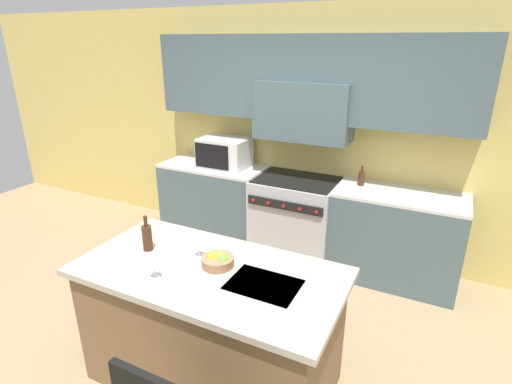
{
  "coord_description": "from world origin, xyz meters",
  "views": [
    {
      "loc": [
        1.41,
        -1.93,
        2.35
      ],
      "look_at": [
        0.06,
        0.79,
        1.18
      ],
      "focal_mm": 28.0,
      "sensor_mm": 36.0,
      "label": 1
    }
  ],
  "objects_px": {
    "wine_glass_far": "(199,241)",
    "wine_bottle": "(147,237)",
    "oil_bottle_on_counter": "(361,178)",
    "fruit_bowl": "(218,260)",
    "range_stove": "(295,219)",
    "wine_glass_near": "(153,261)",
    "microwave": "(224,153)"
  },
  "relations": [
    {
      "from": "wine_bottle",
      "to": "fruit_bowl",
      "type": "height_order",
      "value": "wine_bottle"
    },
    {
      "from": "range_stove",
      "to": "wine_glass_near",
      "type": "bearing_deg",
      "value": -93.35
    },
    {
      "from": "fruit_bowl",
      "to": "wine_glass_far",
      "type": "bearing_deg",
      "value": 165.47
    },
    {
      "from": "microwave",
      "to": "oil_bottle_on_counter",
      "type": "height_order",
      "value": "microwave"
    },
    {
      "from": "range_stove",
      "to": "wine_glass_near",
      "type": "distance_m",
      "value": 2.26
    },
    {
      "from": "fruit_bowl",
      "to": "wine_bottle",
      "type": "bearing_deg",
      "value": -176.08
    },
    {
      "from": "wine_bottle",
      "to": "wine_glass_far",
      "type": "bearing_deg",
      "value": 12.47
    },
    {
      "from": "range_stove",
      "to": "wine_glass_far",
      "type": "distance_m",
      "value": 1.92
    },
    {
      "from": "fruit_bowl",
      "to": "oil_bottle_on_counter",
      "type": "bearing_deg",
      "value": 75.48
    },
    {
      "from": "oil_bottle_on_counter",
      "to": "wine_bottle",
      "type": "bearing_deg",
      "value": -118.11
    },
    {
      "from": "wine_bottle",
      "to": "oil_bottle_on_counter",
      "type": "bearing_deg",
      "value": 61.89
    },
    {
      "from": "wine_glass_near",
      "to": "oil_bottle_on_counter",
      "type": "bearing_deg",
      "value": 70.8
    },
    {
      "from": "range_stove",
      "to": "wine_bottle",
      "type": "height_order",
      "value": "wine_bottle"
    },
    {
      "from": "wine_glass_far",
      "to": "wine_bottle",
      "type": "bearing_deg",
      "value": -167.53
    },
    {
      "from": "wine_glass_near",
      "to": "wine_glass_far",
      "type": "distance_m",
      "value": 0.37
    },
    {
      "from": "range_stove",
      "to": "wine_glass_near",
      "type": "relative_size",
      "value": 5.31
    },
    {
      "from": "oil_bottle_on_counter",
      "to": "fruit_bowl",
      "type": "bearing_deg",
      "value": -104.52
    },
    {
      "from": "fruit_bowl",
      "to": "microwave",
      "type": "bearing_deg",
      "value": 119.36
    },
    {
      "from": "wine_bottle",
      "to": "oil_bottle_on_counter",
      "type": "xyz_separation_m",
      "value": [
        1.07,
        2.01,
        -0.01
      ]
    },
    {
      "from": "wine_glass_near",
      "to": "wine_glass_far",
      "type": "bearing_deg",
      "value": 73.57
    },
    {
      "from": "microwave",
      "to": "wine_glass_far",
      "type": "xyz_separation_m",
      "value": [
        0.89,
        -1.85,
        -0.07
      ]
    },
    {
      "from": "microwave",
      "to": "oil_bottle_on_counter",
      "type": "xyz_separation_m",
      "value": [
        1.57,
        0.08,
        -0.09
      ]
    },
    {
      "from": "microwave",
      "to": "wine_glass_far",
      "type": "height_order",
      "value": "microwave"
    },
    {
      "from": "range_stove",
      "to": "wine_glass_near",
      "type": "xyz_separation_m",
      "value": [
        -0.13,
        -2.18,
        0.58
      ]
    },
    {
      "from": "wine_bottle",
      "to": "wine_glass_far",
      "type": "distance_m",
      "value": 0.39
    },
    {
      "from": "wine_glass_near",
      "to": "oil_bottle_on_counter",
      "type": "distance_m",
      "value": 2.41
    },
    {
      "from": "microwave",
      "to": "wine_glass_near",
      "type": "height_order",
      "value": "microwave"
    },
    {
      "from": "wine_glass_near",
      "to": "range_stove",
      "type": "bearing_deg",
      "value": 86.65
    },
    {
      "from": "range_stove",
      "to": "oil_bottle_on_counter",
      "type": "height_order",
      "value": "oil_bottle_on_counter"
    },
    {
      "from": "wine_bottle",
      "to": "oil_bottle_on_counter",
      "type": "height_order",
      "value": "wine_bottle"
    },
    {
      "from": "wine_bottle",
      "to": "wine_glass_near",
      "type": "height_order",
      "value": "wine_bottle"
    },
    {
      "from": "wine_bottle",
      "to": "fruit_bowl",
      "type": "xyz_separation_m",
      "value": [
        0.56,
        0.04,
        -0.06
      ]
    }
  ]
}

